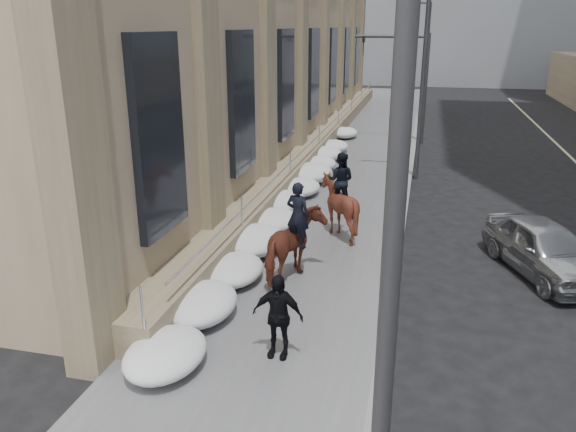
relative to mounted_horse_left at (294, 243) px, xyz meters
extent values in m
plane|color=black|center=(-0.10, -2.48, -1.11)|extent=(140.00, 140.00, 0.00)
cube|color=#535356|center=(-0.10, 7.52, -1.05)|extent=(5.00, 80.00, 0.12)
cube|color=slate|center=(2.52, 7.52, -1.05)|extent=(0.24, 80.00, 0.12)
cube|color=brown|center=(-2.35, 17.52, -0.66)|extent=(1.10, 44.00, 0.90)
cylinder|color=silver|center=(-1.90, 17.52, 0.24)|extent=(0.06, 42.00, 0.06)
cube|color=black|center=(-2.80, 10.52, 2.89)|extent=(0.20, 2.20, 4.50)
cylinder|color=#2D2D30|center=(2.80, -8.48, 2.89)|extent=(0.18, 0.18, 8.00)
cylinder|color=#2D2D30|center=(2.80, 11.52, 2.89)|extent=(0.18, 0.18, 8.00)
cylinder|color=#2D2D30|center=(2.80, 31.52, 2.89)|extent=(0.18, 0.18, 8.00)
cube|color=#2D2D30|center=(2.00, 31.52, 6.79)|extent=(1.60, 0.15, 0.12)
cylinder|color=#2D2D30|center=(1.30, 31.52, 6.64)|extent=(0.24, 0.24, 0.30)
cylinder|color=#2D2D30|center=(2.90, 19.52, 1.89)|extent=(0.20, 0.20, 6.00)
cylinder|color=#2D2D30|center=(0.90, 19.52, 4.69)|extent=(4.00, 0.16, 0.16)
imported|color=black|center=(-0.60, 19.52, 4.19)|extent=(0.18, 0.22, 1.10)
ellipsoid|color=silver|center=(-1.55, -2.48, -0.65)|extent=(1.50, 2.10, 0.68)
ellipsoid|color=silver|center=(-1.50, 1.52, -0.63)|extent=(1.60, 2.20, 0.72)
ellipsoid|color=silver|center=(-1.60, 5.52, -0.67)|extent=(1.40, 2.00, 0.64)
ellipsoid|color=silver|center=(-1.45, 9.52, -0.61)|extent=(1.70, 2.30, 0.76)
ellipsoid|color=silver|center=(-1.55, 13.52, -0.66)|extent=(1.50, 2.10, 0.66)
imported|color=#57271A|center=(0.00, -0.02, -0.09)|extent=(1.45, 2.31, 1.81)
imported|color=black|center=(0.00, 0.13, 0.72)|extent=(0.71, 0.55, 1.72)
imported|color=#431D13|center=(0.62, 3.43, -0.05)|extent=(1.63, 1.81, 1.89)
imported|color=black|center=(0.62, 3.58, 0.76)|extent=(0.88, 0.71, 1.72)
imported|color=black|center=(0.49, -3.55, -0.11)|extent=(1.05, 0.47, 1.75)
imported|color=gray|center=(6.36, 2.16, -0.38)|extent=(3.18, 4.62, 1.46)
camera|label=1|loc=(2.98, -12.97, 5.27)|focal=35.00mm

